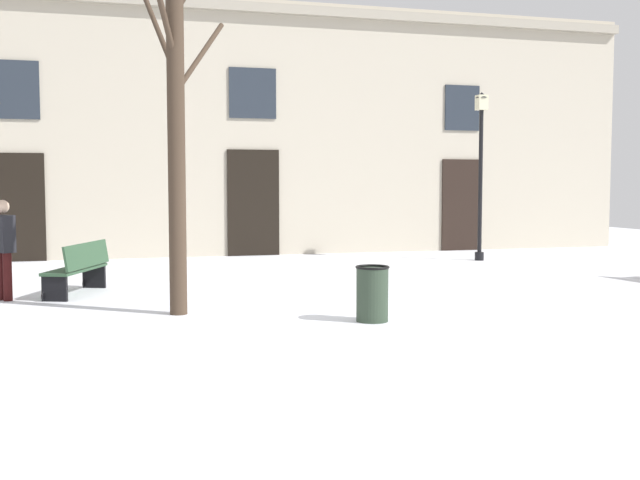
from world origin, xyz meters
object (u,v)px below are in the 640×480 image
at_px(bench_near_center_tree, 79,268).
at_px(streetlamp, 481,159).
at_px(person_strolling, 4,245).
at_px(litter_bin, 372,293).
at_px(tree_left_of_center, 176,113).

bearing_deg(bench_near_center_tree, streetlamp, 131.60).
bearing_deg(bench_near_center_tree, person_strolling, -49.33).
distance_m(litter_bin, bench_near_center_tree, 5.43).
relative_size(tree_left_of_center, bench_near_center_tree, 3.31).
bearing_deg(streetlamp, litter_bin, -126.53).
relative_size(litter_bin, bench_near_center_tree, 0.42).
xyz_separation_m(tree_left_of_center, streetlamp, (7.79, 5.84, -0.39)).
distance_m(streetlamp, bench_near_center_tree, 10.05).
relative_size(streetlamp, litter_bin, 5.35).
relative_size(litter_bin, person_strolling, 0.47).
height_order(litter_bin, bench_near_center_tree, bench_near_center_tree).
xyz_separation_m(streetlamp, person_strolling, (-10.36, -3.81, -1.59)).
distance_m(tree_left_of_center, bench_near_center_tree, 3.72).
xyz_separation_m(streetlamp, bench_near_center_tree, (-9.23, -3.41, -2.03)).
distance_m(tree_left_of_center, person_strolling, 3.82).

